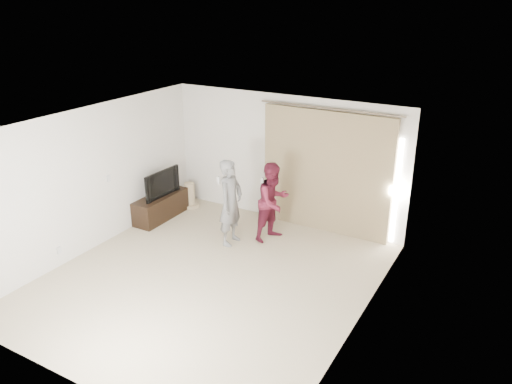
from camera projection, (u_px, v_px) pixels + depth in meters
floor at (209, 279)px, 8.23m from camera, size 5.50×5.50×0.00m
wall_back at (285, 159)px, 9.97m from camera, size 5.00×0.04×2.60m
wall_left at (91, 180)px, 8.90m from camera, size 0.04×5.50×2.60m
ceiling at (203, 125)px, 7.27m from camera, size 5.00×5.50×0.01m
curtain at (326, 173)px, 9.53m from camera, size 2.80×0.11×2.46m
tv_console at (161, 207)px, 10.41m from camera, size 0.45×1.31×0.50m
tv at (159, 183)px, 10.21m from camera, size 0.17×0.97×0.56m
scratching_post at (190, 197)px, 10.98m from camera, size 0.41×0.41×0.54m
person_man at (231, 203)px, 9.15m from camera, size 0.41×0.61×1.64m
person_woman at (273, 202)px, 9.33m from camera, size 0.78×0.88×1.53m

